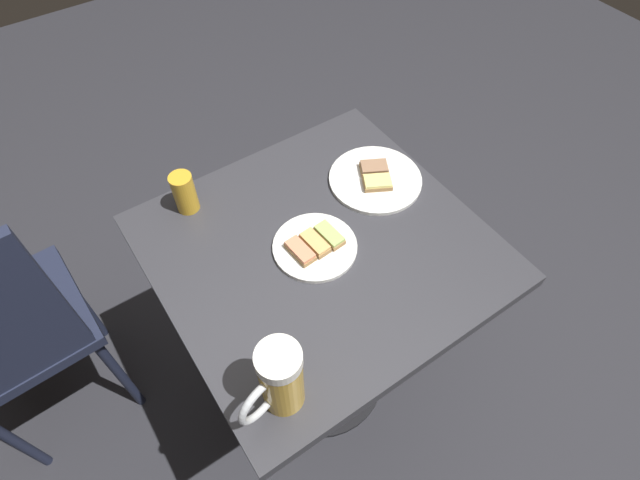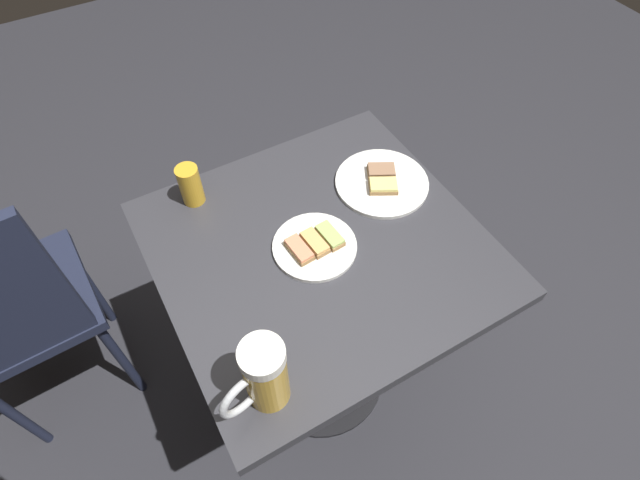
{
  "view_description": "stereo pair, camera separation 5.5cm",
  "coord_description": "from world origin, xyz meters",
  "views": [
    {
      "loc": [
        -0.39,
        -0.57,
        1.69
      ],
      "look_at": [
        0.0,
        0.0,
        0.78
      ],
      "focal_mm": 28.18,
      "sensor_mm": 36.0,
      "label": 1
    },
    {
      "loc": [
        -0.34,
        -0.6,
        1.69
      ],
      "look_at": [
        0.0,
        0.0,
        0.78
      ],
      "focal_mm": 28.18,
      "sensor_mm": 36.0,
      "label": 2
    }
  ],
  "objects": [
    {
      "name": "plate_near",
      "position": [
        -0.01,
        0.0,
        0.77
      ],
      "size": [
        0.2,
        0.2,
        0.03
      ],
      "color": "white",
      "rests_on": "cafe_table"
    },
    {
      "name": "beer_glass_small",
      "position": [
        -0.2,
        0.28,
        0.81
      ],
      "size": [
        0.05,
        0.05,
        0.11
      ],
      "primitive_type": "cylinder",
      "color": "gold",
      "rests_on": "cafe_table"
    },
    {
      "name": "cafe_table",
      "position": [
        0.0,
        0.0,
        0.59
      ],
      "size": [
        0.73,
        0.71,
        0.76
      ],
      "color": "black",
      "rests_on": "ground_plane"
    },
    {
      "name": "ground_plane",
      "position": [
        0.0,
        0.0,
        0.0
      ],
      "size": [
        6.0,
        6.0,
        0.0
      ],
      "primitive_type": "plane",
      "color": "#28282D"
    },
    {
      "name": "beer_mug",
      "position": [
        -0.26,
        -0.26,
        0.85
      ],
      "size": [
        0.14,
        0.08,
        0.18
      ],
      "color": "gold",
      "rests_on": "cafe_table"
    },
    {
      "name": "cafe_chair",
      "position": [
        -0.72,
        0.34,
        0.54
      ],
      "size": [
        0.4,
        0.4,
        0.95
      ],
      "rotation": [
        0.0,
        0.0,
        0.05
      ],
      "color": "#1E2338",
      "rests_on": "ground_plane"
    },
    {
      "name": "plate_far",
      "position": [
        0.23,
        0.09,
        0.77
      ],
      "size": [
        0.24,
        0.24,
        0.03
      ],
      "color": "white",
      "rests_on": "cafe_table"
    }
  ]
}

